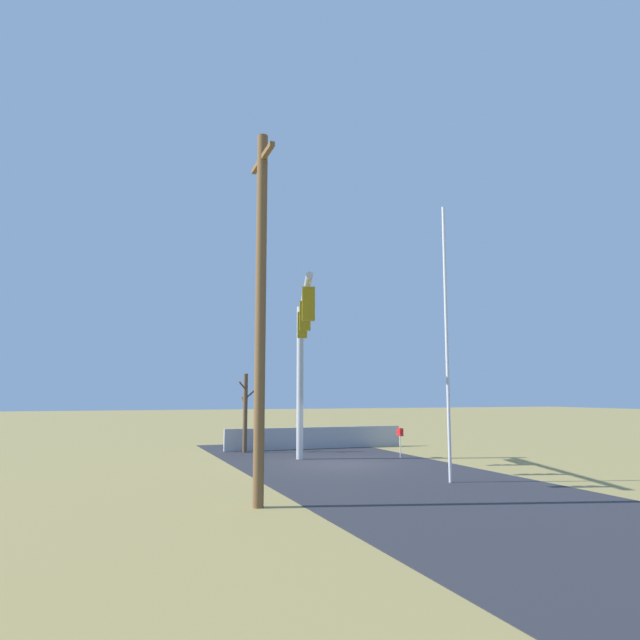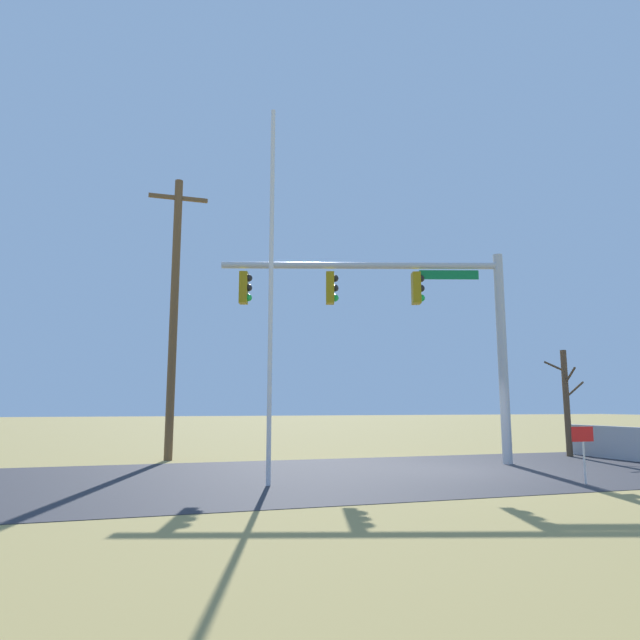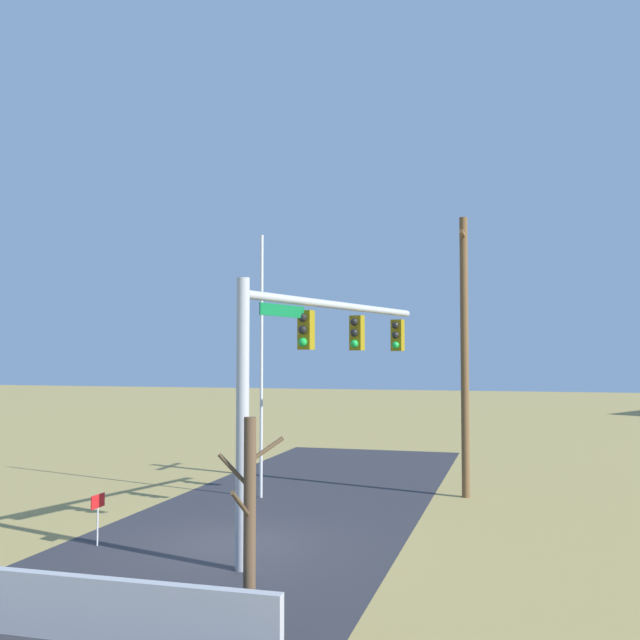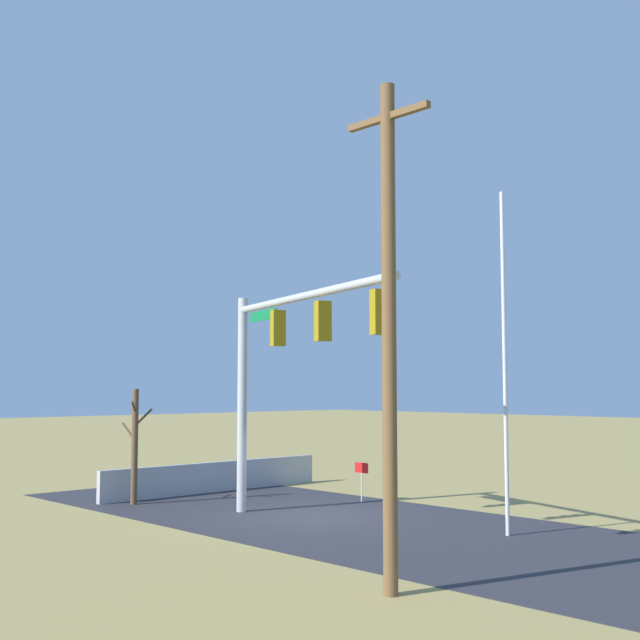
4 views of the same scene
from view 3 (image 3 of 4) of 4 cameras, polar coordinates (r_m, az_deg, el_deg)
The scene contains 9 objects.
ground_plane at distance 18.36m, azimuth -6.81°, elevation -17.14°, with size 160.00×160.00×0.00m, color #9E894C.
road_surface at distance 22.02m, azimuth -2.75°, elevation -14.73°, with size 28.00×8.00×0.01m, color #2D2D33.
sidewalk_corner at distance 15.29m, azimuth -7.68°, elevation -20.07°, with size 6.00×6.00×0.01m, color #B7B5AD.
retaining_fence at distance 13.52m, azimuth -22.45°, elevation -19.94°, with size 0.20×8.91×1.02m, color #A8A8AD.
signal_mast at distance 17.73m, azimuth -0.81°, elevation -2.90°, with size 8.21×2.57×6.22m.
flagpole at distance 23.36m, azimuth -4.65°, elevation -3.59°, with size 0.10×0.10×8.47m, color silver.
utility_pole at distance 23.84m, azimuth 11.37°, elevation -2.41°, with size 1.90×0.26×9.07m.
bare_tree at distance 12.08m, azimuth -5.61°, elevation -15.76°, with size 1.27×1.02×3.54m.
open_sign at distance 18.57m, azimuth -17.17°, elevation -14.00°, with size 0.56×0.04×1.22m.
Camera 3 is at (16.49, 6.68, 4.53)m, focal length 40.45 mm.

